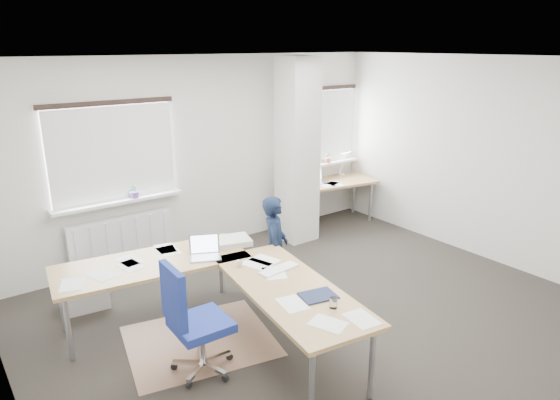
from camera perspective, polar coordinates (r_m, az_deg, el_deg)
ground at (r=5.83m, az=3.85°, el=-12.84°), size 6.00×6.00×0.00m
room_shell at (r=5.63m, az=2.63°, el=5.22°), size 6.04×5.04×2.82m
floor_mat at (r=5.42m, az=-9.14°, el=-15.60°), size 1.66×1.49×0.01m
white_crate at (r=6.30m, az=-21.36°, el=-10.14°), size 0.53×0.40×0.30m
desk_main at (r=5.14m, az=-6.79°, el=-8.57°), size 2.40×2.91×0.96m
desk_side at (r=8.46m, az=6.15°, el=1.90°), size 1.50×0.93×1.22m
task_chair at (r=4.82m, az=-9.37°, el=-15.82°), size 0.61×0.60×1.12m
person at (r=5.92m, az=-0.57°, el=-5.48°), size 0.52×0.55×1.27m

